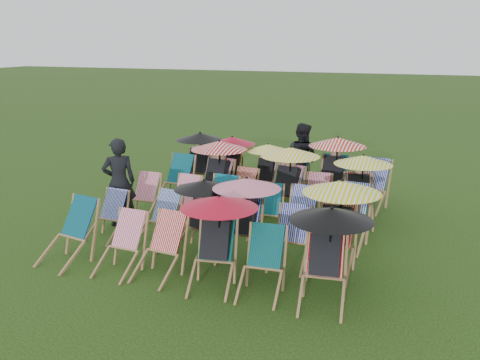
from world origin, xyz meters
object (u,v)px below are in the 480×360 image
(deckchair_29, at_px, (370,185))
(person_rear, at_px, (302,159))
(deckchair_5, at_px, (326,255))
(deckchair_0, at_px, (67,233))
(person_left, at_px, (119,182))

(deckchair_29, relative_size, person_rear, 0.64)
(deckchair_5, relative_size, deckchair_29, 1.27)
(deckchair_5, relative_size, person_rear, 0.81)
(deckchair_0, xyz_separation_m, deckchair_5, (4.11, 0.08, 0.20))
(person_left, bearing_deg, person_rear, -166.62)
(deckchair_29, xyz_separation_m, person_left, (-4.32, -2.74, 0.34))
(deckchair_29, bearing_deg, person_rear, 171.34)
(deckchair_0, distance_m, person_rear, 5.75)
(deckchair_0, bearing_deg, person_left, 107.60)
(deckchair_29, relative_size, person_left, 0.62)
(deckchair_29, distance_m, person_rear, 1.78)
(deckchair_0, relative_size, deckchair_29, 0.97)
(deckchair_29, height_order, person_left, person_left)
(deckchair_29, bearing_deg, person_left, -135.78)
(deckchair_0, bearing_deg, deckchair_5, 11.79)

